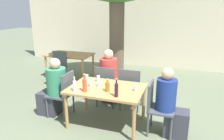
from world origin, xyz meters
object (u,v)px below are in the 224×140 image
Objects in this scene: drinking_glass_2 at (91,83)px; patio_chair_3 at (130,87)px; patio_chair_0 at (63,92)px; drinking_glass_3 at (99,84)px; person_seated_1 at (171,106)px; wine_bottle_3 at (116,90)px; drinking_glass_1 at (98,78)px; patio_chair_2 at (106,84)px; patio_chair_4 at (58,66)px; patio_chair_1 at (156,105)px; person_seated_0 at (53,89)px; amber_bottle_0 at (108,87)px; soda_bottle_1 at (85,85)px; drinking_glass_0 at (136,88)px; water_bottle_2 at (75,86)px; drinking_glass_4 at (87,78)px; dining_table_back at (70,57)px; dining_table_front at (107,92)px; person_seated_2 at (110,78)px.

patio_chair_3 is at bearing 51.94° from drinking_glass_2.
drinking_glass_3 is at bearing 91.89° from patio_chair_0.
person_seated_1 is at bearing 141.27° from patio_chair_3.
wine_bottle_3 is (1.20, -0.33, 0.32)m from patio_chair_0.
drinking_glass_2 is 1.26× the size of drinking_glass_3.
patio_chair_3 is at bearing 38.63° from drinking_glass_1.
patio_chair_4 is at bearing -27.66° from patio_chair_2.
drinking_glass_1 reaches higher than drinking_glass_3.
drinking_glass_1 is (-1.18, 0.27, 0.26)m from patio_chair_1.
amber_bottle_0 is at bearing 82.44° from person_seated_0.
soda_bottle_1 is (-0.56, -1.00, 0.32)m from patio_chair_3.
patio_chair_2 is 9.46× the size of drinking_glass_0.
drinking_glass_3 is (-0.43, -0.68, 0.24)m from patio_chair_3.
patio_chair_2 is 1.58m from person_seated_1.
soda_bottle_1 reaches higher than water_bottle_2.
drinking_glass_3 is at bearing -32.74° from drinking_glass_4.
patio_chair_3 is at bearing 51.27° from person_seated_1.
dining_table_back is at bearing 90.00° from patio_chair_4.
dining_table_back is 3.97m from person_seated_1.
soda_bottle_1 is at bearing -47.40° from patio_chair_4.
wine_bottle_3 is at bearing 91.26° from patio_chair_3.
drinking_glass_4 is (-0.51, 0.25, 0.14)m from dining_table_front.
patio_chair_3 is 1.08m from wine_bottle_3.
amber_bottle_0 is at bearing -50.72° from drinking_glass_1.
patio_chair_3 and patio_chair_4 have the same top height.
patio_chair_0 is 2.02m from patio_chair_4.
amber_bottle_0 reaches higher than patio_chair_4.
person_seated_1 is 10.77× the size of drinking_glass_2.
drinking_glass_3 is (0.98, 0.02, 0.23)m from person_seated_0.
person_seated_2 is at bearing 107.69° from amber_bottle_0.
drinking_glass_3 is (-0.45, 0.36, -0.08)m from wine_bottle_3.
person_seated_0 is 1.01m from drinking_glass_3.
person_seated_0 reaches higher than amber_bottle_0.
person_seated_2 is 0.69m from drinking_glass_1.
drinking_glass_3 is at bearing 67.17° from soda_bottle_1.
amber_bottle_0 reaches higher than patio_chair_1.
patio_chair_1 is at bearing -12.73° from drinking_glass_1.
drinking_glass_3 is at bearing 171.06° from dining_table_front.
drinking_glass_3 is (0.31, 0.36, -0.06)m from water_bottle_2.
person_seated_0 is at bearing -60.42° from patio_chair_4.
water_bottle_2 is (1.61, -2.65, 0.18)m from dining_table_back.
soda_bottle_1 is at bearing -112.83° from drinking_glass_3.
drinking_glass_0 is at bearing 19.46° from water_bottle_2.
drinking_glass_3 is 0.42m from drinking_glass_4.
person_seated_1 reaches higher than drinking_glass_0.
wine_bottle_3 is 0.83m from drinking_glass_1.
patio_chair_2 is 0.77m from drinking_glass_2.
patio_chair_1 is (0.91, 0.00, -0.12)m from dining_table_front.
patio_chair_2 reaches higher than drinking_glass_2.
soda_bottle_1 is at bearing 14.51° from water_bottle_2.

